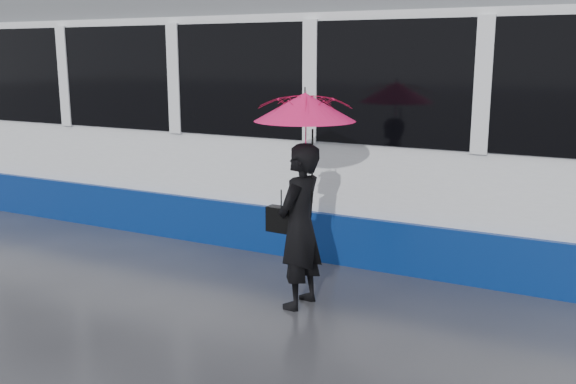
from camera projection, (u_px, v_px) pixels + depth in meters
The scene contains 6 objects.
ground at pixel (226, 285), 7.15m from camera, with size 90.00×90.00×0.00m, color #2C2C31.
rails at pixel (319, 231), 9.32m from camera, with size 34.00×1.51×0.02m.
tram at pixel (254, 115), 9.46m from camera, with size 26.00×2.56×3.35m.
woman at pixel (300, 226), 6.41m from camera, with size 0.61×0.40×1.68m, color black.
umbrella at pixel (305, 127), 6.17m from camera, with size 1.05×1.05×1.13m.
handbag at pixel (281, 219), 6.52m from camera, with size 0.31×0.15×0.44m.
Camera 1 is at (3.74, -5.69, 2.53)m, focal length 40.00 mm.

